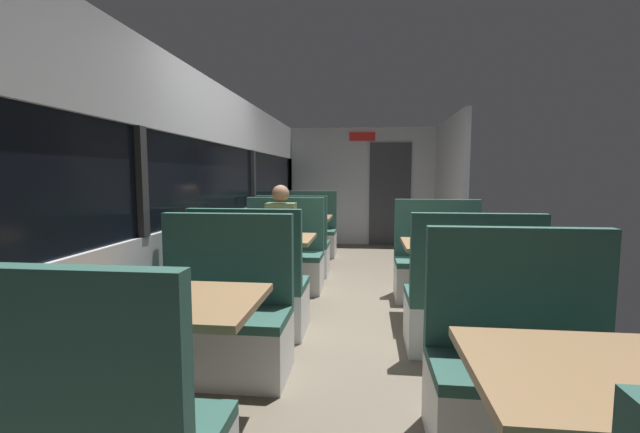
# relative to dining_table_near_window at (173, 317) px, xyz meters

# --- Properties ---
(ground_plane) EXTENTS (3.30, 9.20, 0.02)m
(ground_plane) POSITION_rel_dining_table_near_window_xyz_m (0.89, 2.09, -0.65)
(ground_plane) COLOR #665B4C
(carriage_window_panel_left) EXTENTS (0.09, 8.48, 2.30)m
(carriage_window_panel_left) POSITION_rel_dining_table_near_window_xyz_m (-0.56, 2.09, 0.47)
(carriage_window_panel_left) COLOR #B2B2B7
(carriage_window_panel_left) RESTS_ON ground_plane
(carriage_end_bulkhead) EXTENTS (2.90, 0.11, 2.30)m
(carriage_end_bulkhead) POSITION_rel_dining_table_near_window_xyz_m (0.95, 6.28, 0.50)
(carriage_end_bulkhead) COLOR #B2B2B7
(carriage_end_bulkhead) RESTS_ON ground_plane
(carriage_aisle_panel_right) EXTENTS (0.08, 2.40, 2.30)m
(carriage_aisle_panel_right) POSITION_rel_dining_table_near_window_xyz_m (2.34, 5.09, 0.51)
(carriage_aisle_panel_right) COLOR #B2B2B7
(carriage_aisle_panel_right) RESTS_ON ground_plane
(dining_table_near_window) EXTENTS (0.90, 0.70, 0.74)m
(dining_table_near_window) POSITION_rel_dining_table_near_window_xyz_m (0.00, 0.00, 0.00)
(dining_table_near_window) COLOR #9E9EA3
(dining_table_near_window) RESTS_ON ground_plane
(bench_near_window_facing_entry) EXTENTS (0.95, 0.50, 1.10)m
(bench_near_window_facing_entry) POSITION_rel_dining_table_near_window_xyz_m (0.00, 0.70, -0.31)
(bench_near_window_facing_entry) COLOR silver
(bench_near_window_facing_entry) RESTS_ON ground_plane
(dining_table_mid_window) EXTENTS (0.90, 0.70, 0.74)m
(dining_table_mid_window) POSITION_rel_dining_table_near_window_xyz_m (0.00, 2.15, 0.00)
(dining_table_mid_window) COLOR #9E9EA3
(dining_table_mid_window) RESTS_ON ground_plane
(bench_mid_window_facing_end) EXTENTS (0.95, 0.50, 1.10)m
(bench_mid_window_facing_end) POSITION_rel_dining_table_near_window_xyz_m (0.00, 1.45, -0.31)
(bench_mid_window_facing_end) COLOR silver
(bench_mid_window_facing_end) RESTS_ON ground_plane
(bench_mid_window_facing_entry) EXTENTS (0.95, 0.50, 1.10)m
(bench_mid_window_facing_entry) POSITION_rel_dining_table_near_window_xyz_m (0.00, 2.85, -0.31)
(bench_mid_window_facing_entry) COLOR silver
(bench_mid_window_facing_entry) RESTS_ON ground_plane
(dining_table_far_window) EXTENTS (0.90, 0.70, 0.74)m
(dining_table_far_window) POSITION_rel_dining_table_near_window_xyz_m (0.00, 4.29, 0.00)
(dining_table_far_window) COLOR #9E9EA3
(dining_table_far_window) RESTS_ON ground_plane
(bench_far_window_facing_end) EXTENTS (0.95, 0.50, 1.10)m
(bench_far_window_facing_end) POSITION_rel_dining_table_near_window_xyz_m (0.00, 3.60, -0.31)
(bench_far_window_facing_end) COLOR silver
(bench_far_window_facing_end) RESTS_ON ground_plane
(bench_far_window_facing_entry) EXTENTS (0.95, 0.50, 1.10)m
(bench_far_window_facing_entry) POSITION_rel_dining_table_near_window_xyz_m (0.00, 4.99, -0.31)
(bench_far_window_facing_entry) COLOR silver
(bench_far_window_facing_entry) RESTS_ON ground_plane
(dining_table_front_aisle) EXTENTS (0.90, 0.70, 0.74)m
(dining_table_front_aisle) POSITION_rel_dining_table_near_window_xyz_m (1.79, -0.60, 0.00)
(dining_table_front_aisle) COLOR #9E9EA3
(dining_table_front_aisle) RESTS_ON ground_plane
(bench_front_aisle_facing_entry) EXTENTS (0.95, 0.50, 1.10)m
(bench_front_aisle_facing_entry) POSITION_rel_dining_table_near_window_xyz_m (1.79, 0.10, -0.31)
(bench_front_aisle_facing_entry) COLOR silver
(bench_front_aisle_facing_entry) RESTS_ON ground_plane
(dining_table_rear_aisle) EXTENTS (0.90, 0.70, 0.74)m
(dining_table_rear_aisle) POSITION_rel_dining_table_near_window_xyz_m (1.79, 1.95, 0.00)
(dining_table_rear_aisle) COLOR #9E9EA3
(dining_table_rear_aisle) RESTS_ON ground_plane
(bench_rear_aisle_facing_end) EXTENTS (0.95, 0.50, 1.10)m
(bench_rear_aisle_facing_end) POSITION_rel_dining_table_near_window_xyz_m (1.79, 1.25, -0.31)
(bench_rear_aisle_facing_end) COLOR silver
(bench_rear_aisle_facing_end) RESTS_ON ground_plane
(bench_rear_aisle_facing_entry) EXTENTS (0.95, 0.50, 1.10)m
(bench_rear_aisle_facing_entry) POSITION_rel_dining_table_near_window_xyz_m (1.79, 2.65, -0.31)
(bench_rear_aisle_facing_entry) COLOR silver
(bench_rear_aisle_facing_entry) RESTS_ON ground_plane
(seated_passenger) EXTENTS (0.47, 0.55, 1.26)m
(seated_passenger) POSITION_rel_dining_table_near_window_xyz_m (0.00, 2.77, -0.10)
(seated_passenger) COLOR #26262D
(seated_passenger) RESTS_ON ground_plane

